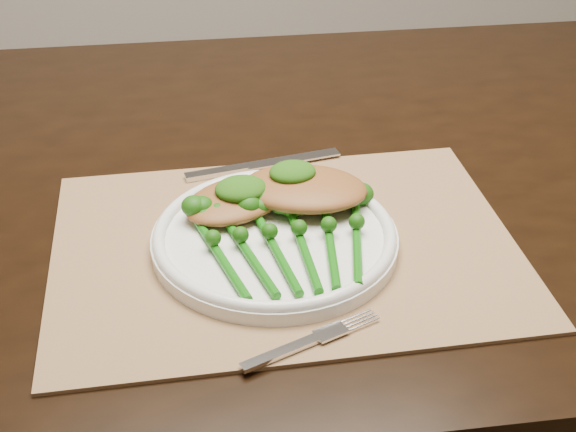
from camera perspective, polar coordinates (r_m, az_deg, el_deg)
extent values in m
cube|color=black|center=(1.03, 1.71, 2.82)|extent=(1.67, 1.02, 0.04)
cube|color=#97724D|center=(0.86, -0.22, -2.17)|extent=(0.51, 0.39, 0.00)
cylinder|color=white|center=(0.85, -0.95, -1.73)|extent=(0.26, 0.26, 0.02)
torus|color=white|center=(0.85, -0.96, -1.22)|extent=(0.26, 0.26, 0.01)
cube|color=silver|center=(0.99, -5.07, 3.10)|extent=(0.08, 0.02, 0.01)
cube|color=silver|center=(1.01, 0.35, 4.07)|extent=(0.12, 0.03, 0.00)
cube|color=silver|center=(0.73, -0.50, -9.68)|extent=(0.08, 0.04, 0.00)
ellipsoid|color=#985C2C|center=(0.89, -3.74, 1.14)|extent=(0.15, 0.13, 0.02)
ellipsoid|color=#985C2C|center=(0.89, 1.15, 1.98)|extent=(0.17, 0.14, 0.03)
ellipsoid|color=#174509|center=(0.88, -3.37, 1.95)|extent=(0.06, 0.05, 0.02)
ellipsoid|color=#174509|center=(0.89, 0.32, 3.15)|extent=(0.05, 0.04, 0.02)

